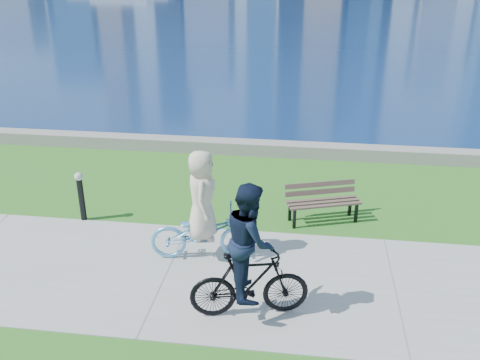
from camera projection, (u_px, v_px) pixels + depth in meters
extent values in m
plane|color=#246219|center=(395.00, 292.00, 9.08)|extent=(320.00, 320.00, 0.00)
cube|color=#989893|center=(395.00, 292.00, 9.08)|extent=(80.00, 3.50, 0.02)
cube|color=slate|center=(367.00, 153.00, 14.63)|extent=(90.00, 0.50, 0.35)
cube|color=black|center=(294.00, 219.00, 11.04)|extent=(0.07, 0.07, 0.43)
cube|color=black|center=(356.00, 213.00, 11.28)|extent=(0.07, 0.07, 0.43)
cube|color=black|center=(290.00, 211.00, 11.36)|extent=(0.07, 0.07, 0.43)
cube|color=black|center=(350.00, 206.00, 11.59)|extent=(0.07, 0.07, 0.43)
cube|color=#4F3A32|center=(326.00, 206.00, 11.06)|extent=(1.50, 0.58, 0.04)
cube|color=#4F3A32|center=(324.00, 203.00, 11.20)|extent=(1.50, 0.58, 0.04)
cube|color=#4F3A32|center=(321.00, 199.00, 11.34)|extent=(1.50, 0.58, 0.04)
cube|color=#4F3A32|center=(320.00, 192.00, 11.39)|extent=(1.48, 0.55, 0.11)
cube|color=#4F3A32|center=(320.00, 184.00, 11.35)|extent=(1.48, 0.55, 0.11)
cylinder|color=black|center=(82.00, 199.00, 11.26)|extent=(0.12, 0.12, 0.98)
sphere|color=beige|center=(79.00, 177.00, 11.05)|extent=(0.18, 0.18, 0.18)
imported|color=#5BA8DE|center=(203.00, 233.00, 9.87)|extent=(0.98, 2.03, 1.02)
imported|color=silver|center=(202.00, 195.00, 9.56)|extent=(0.67, 0.91, 1.70)
imported|color=black|center=(249.00, 284.00, 8.30)|extent=(0.95, 1.94, 1.13)
imported|color=black|center=(250.00, 240.00, 7.98)|extent=(0.87, 1.02, 1.84)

